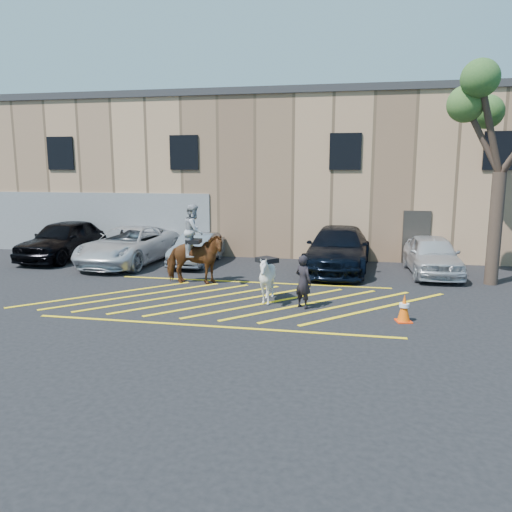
% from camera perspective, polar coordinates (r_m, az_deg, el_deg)
% --- Properties ---
extents(ground, '(90.00, 90.00, 0.00)m').
position_cam_1_polar(ground, '(15.32, -2.19, -4.85)').
color(ground, black).
rests_on(ground, ground).
extents(car_black_suv, '(2.21, 5.08, 1.71)m').
position_cam_1_polar(car_black_suv, '(23.29, -21.08, 1.76)').
color(car_black_suv, black).
rests_on(car_black_suv, ground).
extents(car_white_pickup, '(2.92, 5.67, 1.53)m').
position_cam_1_polar(car_white_pickup, '(21.29, -14.33, 1.17)').
color(car_white_pickup, silver).
rests_on(car_white_pickup, ground).
extents(car_silver_sedan, '(1.39, 3.86, 1.27)m').
position_cam_1_polar(car_silver_sedan, '(20.73, -6.76, 0.81)').
color(car_silver_sedan, gray).
rests_on(car_silver_sedan, ground).
extents(car_blue_suv, '(2.63, 5.80, 1.65)m').
position_cam_1_polar(car_blue_suv, '(19.65, 9.36, 0.79)').
color(car_blue_suv, black).
rests_on(car_blue_suv, ground).
extents(car_white_suv, '(1.91, 4.39, 1.47)m').
position_cam_1_polar(car_white_suv, '(19.68, 19.48, 0.11)').
color(car_white_suv, silver).
rests_on(car_white_suv, ground).
extents(handler, '(0.66, 0.63, 1.53)m').
position_cam_1_polar(handler, '(14.17, 5.42, -2.94)').
color(handler, black).
rests_on(handler, ground).
extents(warehouse, '(32.42, 10.20, 7.30)m').
position_cam_1_polar(warehouse, '(26.62, 3.73, 9.41)').
color(warehouse, tan).
rests_on(warehouse, ground).
extents(hatching_zone, '(12.60, 5.12, 0.01)m').
position_cam_1_polar(hatching_zone, '(15.04, -2.45, -5.12)').
color(hatching_zone, yellow).
rests_on(hatching_zone, ground).
extents(mounted_bay, '(2.13, 1.09, 2.73)m').
position_cam_1_polar(mounted_bay, '(17.07, -7.08, 0.42)').
color(mounted_bay, '#592915').
rests_on(mounted_bay, ground).
extents(saddled_white, '(1.74, 1.75, 1.45)m').
position_cam_1_polar(saddled_white, '(14.65, 1.25, -2.59)').
color(saddled_white, silver).
rests_on(saddled_white, ground).
extents(traffic_cone, '(0.45, 0.45, 0.73)m').
position_cam_1_polar(traffic_cone, '(13.50, 16.57, -5.72)').
color(traffic_cone, '#FF380A').
rests_on(traffic_cone, ground).
extents(tree, '(3.99, 4.37, 7.31)m').
position_cam_1_polar(tree, '(18.61, 26.52, 14.44)').
color(tree, '#4D3C2E').
rests_on(tree, ground).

